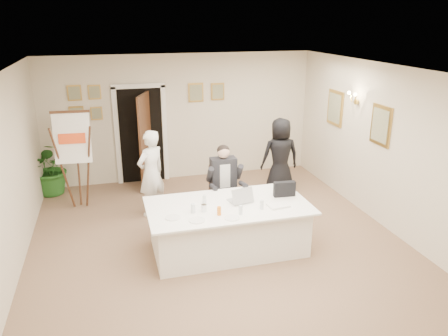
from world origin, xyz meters
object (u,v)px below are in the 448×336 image
at_px(conference_table, 228,227).
at_px(potted_palm, 51,167).
at_px(seated_man, 224,183).
at_px(laptop, 240,193).
at_px(steel_jug, 204,208).
at_px(laptop_bag, 284,189).
at_px(flip_chart, 76,165).
at_px(standing_woman, 280,156).
at_px(paper_stack, 278,206).
at_px(standing_man, 151,174).
at_px(oj_glass, 219,211).

relative_size(conference_table, potted_palm, 2.17).
distance_m(seated_man, laptop, 0.97).
height_order(conference_table, steel_jug, steel_jug).
distance_m(potted_palm, laptop_bag, 5.00).
height_order(potted_palm, steel_jug, potted_palm).
xyz_separation_m(seated_man, laptop, (0.01, -0.95, 0.20)).
bearing_deg(flip_chart, standing_woman, -3.96).
distance_m(seated_man, paper_stack, 1.41).
distance_m(conference_table, standing_man, 1.97).
relative_size(seated_man, laptop, 3.84).
relative_size(standing_man, laptop, 4.35).
xyz_separation_m(oj_glass, steel_jug, (-0.18, 0.18, -0.01)).
xyz_separation_m(potted_palm, paper_stack, (3.63, -3.51, 0.21)).
xyz_separation_m(seated_man, laptop_bag, (0.75, -0.95, 0.18)).
xyz_separation_m(seated_man, standing_woman, (1.48, 1.00, 0.08)).
distance_m(potted_palm, paper_stack, 5.05).
height_order(conference_table, paper_stack, paper_stack).
xyz_separation_m(seated_man, standing_man, (-1.22, 0.60, 0.10)).
bearing_deg(oj_glass, standing_man, 111.47).
bearing_deg(seated_man, potted_palm, 149.85).
relative_size(laptop_bag, oj_glass, 2.71).
distance_m(standing_man, potted_palm, 2.50).
bearing_deg(steel_jug, laptop_bag, 9.50).
xyz_separation_m(laptop_bag, steel_jug, (-1.39, -0.23, -0.07)).
xyz_separation_m(flip_chart, oj_glass, (2.11, -2.65, -0.03)).
xyz_separation_m(seated_man, paper_stack, (0.51, -1.31, 0.07)).
bearing_deg(oj_glass, flip_chart, 128.58).
xyz_separation_m(standing_woman, laptop_bag, (-0.72, -1.95, 0.10)).
relative_size(flip_chart, oj_glass, 14.53).
xyz_separation_m(laptop, steel_jug, (-0.64, -0.23, -0.08)).
distance_m(standing_woman, laptop, 2.45).
bearing_deg(standing_man, potted_palm, -75.42).
xyz_separation_m(standing_woman, paper_stack, (-0.97, -2.31, -0.01)).
xyz_separation_m(standing_man, laptop, (1.23, -1.55, 0.10)).
relative_size(flip_chart, standing_man, 1.16).
height_order(paper_stack, oj_glass, oj_glass).
relative_size(standing_woman, steel_jug, 14.58).
bearing_deg(paper_stack, flip_chart, 139.82).
distance_m(laptop_bag, paper_stack, 0.45).
xyz_separation_m(conference_table, standing_man, (-1.01, 1.65, 0.42)).
relative_size(standing_woman, laptop, 4.29).
bearing_deg(oj_glass, paper_stack, 3.40).
xyz_separation_m(conference_table, paper_stack, (0.72, -0.26, 0.40)).
bearing_deg(laptop_bag, standing_man, 145.98).
distance_m(standing_woman, laptop_bag, 2.08).
xyz_separation_m(flip_chart, laptop, (2.57, -2.23, 0.04)).
relative_size(standing_woman, oj_glass, 12.33).
height_order(standing_man, potted_palm, standing_man).
height_order(flip_chart, paper_stack, flip_chart).
bearing_deg(standing_man, oj_glass, 76.16).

